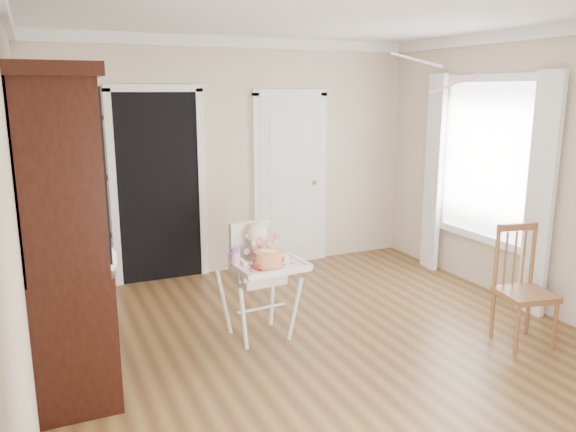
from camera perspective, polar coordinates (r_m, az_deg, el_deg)
name	(u,v)px	position (r m, az deg, el deg)	size (l,w,h in m)	color
floor	(338,354)	(4.76, 5.07, -13.82)	(5.00, 5.00, 0.00)	#55381D
ceiling	(345,7)	(4.30, 5.82, 20.38)	(5.00, 5.00, 0.00)	white
wall_back	(235,158)	(6.59, -5.43, 5.92)	(4.50, 4.50, 0.00)	beige
wall_left	(18,220)	(3.78, -25.76, -0.34)	(5.00, 5.00, 0.00)	beige
wall_right	(552,175)	(5.77, 25.27, 3.81)	(5.00, 5.00, 0.00)	beige
crown_molding	(345,16)	(4.29, 5.80, 19.59)	(4.50, 5.00, 0.12)	white
doorway	(159,183)	(6.38, -13.01, 3.24)	(1.06, 0.05, 2.22)	black
closet_door	(290,182)	(6.87, 0.24, 3.52)	(0.96, 0.09, 2.13)	white
window_right	(484,171)	(6.28, 19.27, 4.35)	(0.13, 1.84, 2.30)	white
high_chair	(259,268)	(4.83, -2.99, -5.26)	(0.63, 0.76, 1.03)	white
baby	(257,250)	(4.81, -3.12, -3.50)	(0.30, 0.23, 0.45)	beige
cake	(268,259)	(4.56, -2.03, -4.40)	(0.30, 0.30, 0.14)	silver
sippy_cup	(235,257)	(4.60, -5.38, -4.13)	(0.08, 0.08, 0.19)	pink
china_cabinet	(63,231)	(4.28, -21.87, -1.43)	(0.60, 1.35, 2.28)	black
dining_chair	(523,290)	(5.18, 22.78, -6.92)	(0.49, 0.49, 1.01)	brown
streamer	(416,60)	(5.07, 12.90, 15.21)	(0.03, 0.50, 0.02)	pink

